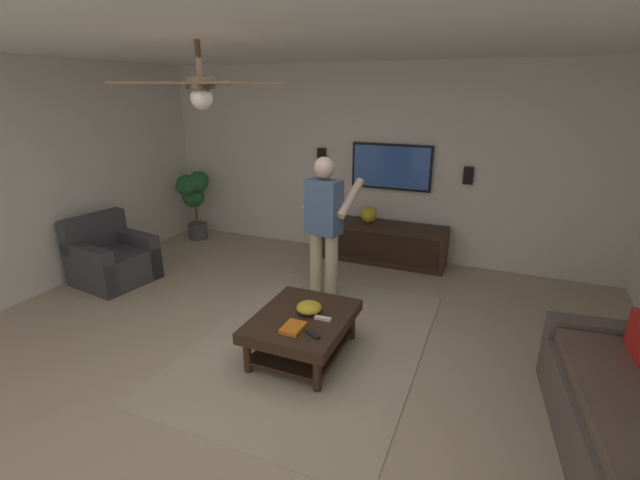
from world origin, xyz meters
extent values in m
plane|color=tan|center=(0.00, 0.00, 0.00)|extent=(7.69, 7.69, 0.00)
cube|color=silver|center=(3.13, 0.00, 1.32)|extent=(0.10, 6.61, 2.63)
cube|color=white|center=(0.00, 0.00, 2.68)|extent=(6.36, 6.61, 0.10)
cube|color=tan|center=(0.50, -0.18, 0.01)|extent=(2.80, 2.00, 0.01)
cube|color=#564C47|center=(-0.04, -2.65, 0.21)|extent=(1.98, 1.03, 0.42)
cube|color=#564C47|center=(0.81, -2.56, 0.29)|extent=(0.27, 0.85, 0.58)
cube|color=brown|center=(-0.05, -2.57, 0.48)|extent=(1.55, 0.75, 0.12)
cube|color=#38383D|center=(0.86, 2.65, 0.20)|extent=(0.91, 0.91, 0.40)
cube|color=#38383D|center=(0.91, 2.97, 0.61)|extent=(0.82, 0.30, 0.42)
cube|color=#38383D|center=(0.54, 2.70, 0.28)|extent=(0.28, 0.81, 0.56)
cube|color=#38383D|center=(1.18, 2.60, 0.28)|extent=(0.28, 0.81, 0.56)
cube|color=#332116|center=(0.30, -0.18, 0.35)|extent=(1.00, 0.80, 0.10)
cylinder|color=#332116|center=(0.72, -0.50, 0.15)|extent=(0.07, 0.07, 0.30)
cylinder|color=#332116|center=(0.72, 0.14, 0.15)|extent=(0.07, 0.07, 0.30)
cylinder|color=#332116|center=(-0.12, -0.50, 0.15)|extent=(0.07, 0.07, 0.30)
cylinder|color=#332116|center=(-0.12, 0.14, 0.15)|extent=(0.07, 0.07, 0.30)
cube|color=black|center=(0.30, -0.18, 0.10)|extent=(0.88, 0.68, 0.03)
cube|color=#332116|center=(2.80, -0.25, 0.28)|extent=(0.44, 1.70, 0.55)
cube|color=black|center=(2.57, -0.25, 0.28)|extent=(0.01, 1.56, 0.39)
cube|color=black|center=(3.04, -0.25, 1.29)|extent=(0.05, 1.09, 0.61)
cube|color=#325AB5|center=(3.01, -0.25, 1.29)|extent=(0.01, 1.03, 0.55)
cylinder|color=#C6B793|center=(1.33, -0.06, 0.41)|extent=(0.14, 0.14, 0.82)
cylinder|color=#C6B793|center=(1.36, 0.14, 0.41)|extent=(0.14, 0.14, 0.82)
cube|color=slate|center=(1.35, 0.04, 1.11)|extent=(0.28, 0.39, 0.58)
sphere|color=beige|center=(1.35, 0.04, 1.53)|extent=(0.22, 0.22, 0.22)
cylinder|color=beige|center=(1.49, -0.21, 1.20)|extent=(0.49, 0.17, 0.37)
cylinder|color=beige|center=(1.56, 0.23, 1.20)|extent=(0.49, 0.17, 0.37)
cube|color=white|center=(1.72, -0.02, 1.10)|extent=(0.05, 0.06, 0.16)
cylinder|color=#4C4C51|center=(2.63, 2.75, 0.12)|extent=(0.30, 0.30, 0.25)
cylinder|color=brown|center=(2.63, 2.75, 0.45)|extent=(0.04, 0.04, 0.41)
sphere|color=#235B2D|center=(2.63, 2.67, 0.93)|extent=(0.32, 0.32, 0.32)
sphere|color=#235B2D|center=(2.70, 2.68, 0.94)|extent=(0.27, 0.27, 0.27)
sphere|color=#235B2D|center=(2.67, 2.81, 0.68)|extent=(0.34, 0.34, 0.34)
sphere|color=#235B2D|center=(2.52, 2.80, 0.89)|extent=(0.33, 0.33, 0.33)
ellipsoid|color=gold|center=(0.37, -0.22, 0.45)|extent=(0.23, 0.23, 0.10)
cube|color=white|center=(0.30, -0.38, 0.41)|extent=(0.05, 0.15, 0.02)
cube|color=black|center=(0.03, -0.40, 0.41)|extent=(0.11, 0.15, 0.02)
cube|color=orange|center=(0.05, -0.21, 0.42)|extent=(0.22, 0.16, 0.04)
sphere|color=gold|center=(2.78, -0.04, 0.66)|extent=(0.22, 0.22, 0.22)
cube|color=black|center=(3.05, -1.25, 1.24)|extent=(0.06, 0.12, 0.22)
cube|color=black|center=(3.05, 0.77, 1.38)|extent=(0.06, 0.12, 0.22)
cylinder|color=#4C3828|center=(-0.15, 0.36, 2.47)|extent=(0.04, 0.04, 0.28)
cylinder|color=#4C3828|center=(-0.15, 0.36, 2.33)|extent=(0.20, 0.20, 0.08)
sphere|color=silver|center=(-0.15, 0.36, 2.23)|extent=(0.16, 0.16, 0.16)
cube|color=brown|center=(0.16, 0.44, 2.33)|extent=(0.57, 0.24, 0.02)
cube|color=brown|center=(-0.10, 0.68, 2.33)|extent=(0.20, 0.57, 0.02)
cube|color=brown|center=(-0.41, 0.54, 2.33)|extent=(0.53, 0.41, 0.02)
cube|color=brown|center=(-0.31, 0.09, 2.33)|extent=(0.39, 0.54, 0.02)
cube|color=brown|center=(0.06, 0.12, 2.33)|extent=(0.46, 0.50, 0.02)
camera|label=1|loc=(-2.83, -1.66, 2.30)|focal=24.73mm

